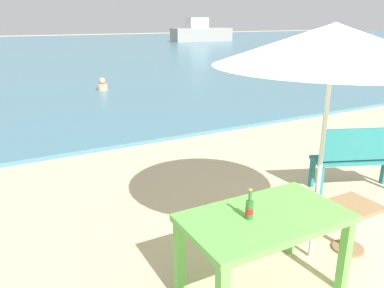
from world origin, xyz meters
name	(u,v)px	position (x,y,z in m)	size (l,w,h in m)	color
sea_water	(26,51)	(0.00, 30.00, 0.04)	(120.00, 50.00, 0.08)	teal
picnic_table_green	(264,226)	(-1.22, 0.61, 0.65)	(1.40, 0.80, 0.76)	#60B24C
beer_bottle_amber	(249,208)	(-1.37, 0.62, 0.85)	(0.07, 0.07, 0.26)	#2D662D
patio_umbrella	(334,45)	(-0.44, 0.77, 2.12)	(2.10, 2.10, 2.30)	silver
side_table_wood	(352,220)	(0.00, 0.66, 0.35)	(0.44, 0.44, 0.54)	olive
bench_teal_center	(359,155)	(1.26, 1.63, 0.54)	(1.25, 0.79, 0.95)	#237275
swimmer_person	(102,85)	(0.30, 10.79, 0.24)	(0.34, 0.34, 0.41)	tan
boat_tanker	(201,33)	(17.14, 33.52, 0.92)	(6.39, 1.74, 2.32)	gray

